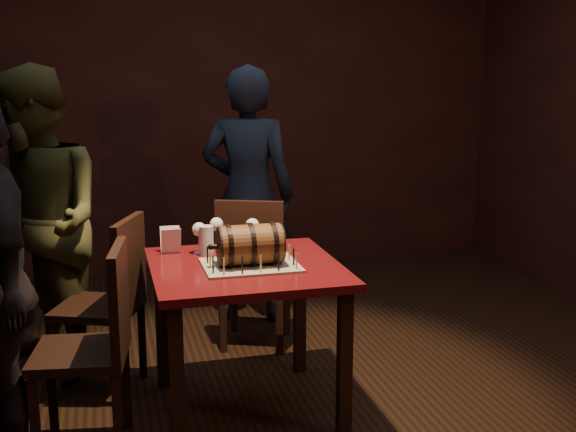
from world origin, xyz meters
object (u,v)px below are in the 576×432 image
(chair_back, at_px, (253,265))
(barrel_cake, at_px, (250,245))
(chair_left_front, at_px, (98,338))
(wine_glass_left, at_px, (199,231))
(wine_glass_mid, at_px, (217,226))
(chair_left_rear, at_px, (112,295))
(person_back, at_px, (248,195))
(pint_of_ale, at_px, (207,241))
(pub_table, at_px, (245,286))
(wine_glass_right, at_px, (252,227))
(person_left_rear, at_px, (37,225))

(chair_back, bearing_deg, barrel_cake, -102.59)
(barrel_cake, xyz_separation_m, chair_left_front, (-0.72, -0.16, -0.34))
(wine_glass_left, height_order, wine_glass_mid, same)
(wine_glass_left, xyz_separation_m, chair_left_rear, (-0.44, 0.13, -0.35))
(wine_glass_left, xyz_separation_m, person_back, (0.47, 1.04, -0.02))
(pint_of_ale, xyz_separation_m, person_back, (0.44, 1.08, 0.03))
(wine_glass_left, height_order, chair_back, chair_back)
(pub_table, distance_m, wine_glass_left, 0.40)
(barrel_cake, distance_m, wine_glass_mid, 0.42)
(wine_glass_left, bearing_deg, pint_of_ale, -56.03)
(barrel_cake, bearing_deg, chair_left_rear, 146.00)
(pint_of_ale, height_order, chair_left_front, chair_left_front)
(wine_glass_mid, height_order, person_back, person_back)
(wine_glass_mid, bearing_deg, chair_left_front, -137.79)
(wine_glass_mid, bearing_deg, chair_left_rear, 177.04)
(pint_of_ale, xyz_separation_m, chair_left_front, (-0.55, -0.42, -0.30))
(pub_table, relative_size, wine_glass_right, 5.59)
(pint_of_ale, height_order, person_left_rear, person_left_rear)
(pint_of_ale, distance_m, chair_left_rear, 0.59)
(wine_glass_right, relative_size, chair_left_front, 0.17)
(wine_glass_left, bearing_deg, person_left_rear, 153.03)
(wine_glass_left, distance_m, wine_glass_right, 0.28)
(wine_glass_left, relative_size, wine_glass_mid, 1.00)
(chair_left_front, bearing_deg, wine_glass_mid, 42.21)
(wine_glass_right, bearing_deg, wine_glass_left, -174.21)
(wine_glass_left, relative_size, chair_left_front, 0.17)
(wine_glass_right, bearing_deg, person_left_rear, 160.65)
(barrel_cake, height_order, wine_glass_right, barrel_cake)
(barrel_cake, relative_size, wine_glass_right, 2.21)
(chair_left_front, xyz_separation_m, person_back, (0.98, 1.50, 0.33))
(wine_glass_mid, bearing_deg, chair_back, 55.91)
(chair_left_rear, bearing_deg, pub_table, -32.15)
(chair_back, bearing_deg, wine_glass_right, -101.81)
(person_left_rear, bearing_deg, wine_glass_right, 46.01)
(chair_left_rear, bearing_deg, chair_back, 24.84)
(barrel_cake, bearing_deg, pub_table, 113.17)
(barrel_cake, height_order, pint_of_ale, barrel_cake)
(barrel_cake, xyz_separation_m, wine_glass_right, (0.08, 0.34, 0.01))
(wine_glass_right, relative_size, person_left_rear, 0.09)
(wine_glass_left, xyz_separation_m, pint_of_ale, (0.03, -0.04, -0.05))
(wine_glass_left, relative_size, chair_left_rear, 0.17)
(wine_glass_mid, relative_size, chair_back, 0.17)
(pub_table, bearing_deg, pint_of_ale, 124.36)
(wine_glass_left, bearing_deg, chair_back, 53.01)
(barrel_cake, relative_size, chair_back, 0.38)
(chair_back, bearing_deg, person_back, 81.03)
(wine_glass_right, relative_size, chair_back, 0.17)
(wine_glass_mid, distance_m, person_back, 1.01)
(pint_of_ale, xyz_separation_m, person_left_rear, (-0.84, 0.46, 0.03))
(wine_glass_mid, height_order, chair_back, chair_back)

